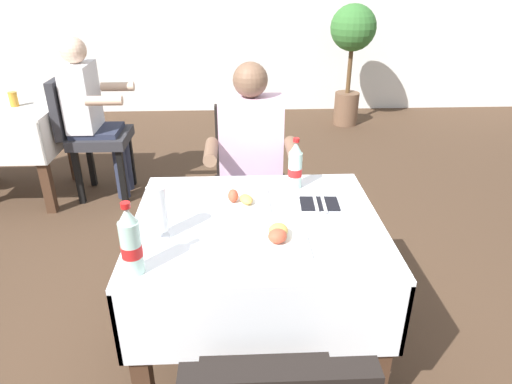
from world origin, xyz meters
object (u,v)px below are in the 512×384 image
Objects in this scene: main_dining_table at (257,254)px; cola_bottle_primary at (131,243)px; napkin_cutlery_set at (319,203)px; potted_plant_corner at (352,44)px; background_table_tumbler at (14,99)px; beer_glass_left at (158,212)px; chair_far_diner_seat at (251,179)px; background_patron at (91,111)px; cola_bottle_secondary at (295,166)px; plate_far_diner at (243,199)px; seated_diner_far at (251,162)px; background_dining_table at (6,131)px; plate_near_camera at (278,238)px; background_chair_right at (88,130)px.

main_dining_table is 0.64m from cola_bottle_primary.
potted_plant_corner is (0.95, 3.49, 0.17)m from napkin_cutlery_set.
background_table_tumbler is (-1.77, 1.83, 0.23)m from main_dining_table.
beer_glass_left reaches higher than napkin_cutlery_set.
chair_far_diner_seat is 1.08m from beer_glass_left.
cola_bottle_primary is 1.42× the size of napkin_cutlery_set.
cola_bottle_secondary is at bearing -47.31° from background_patron.
background_patron is (-1.49, 1.70, -0.05)m from napkin_cutlery_set.
plate_far_diner is at bearing -149.27° from cola_bottle_secondary.
seated_diner_far is at bearing 115.07° from napkin_cutlery_set.
main_dining_table is 2.62m from background_dining_table.
seated_diner_far is at bearing 65.65° from beer_glass_left.
potted_plant_corner is (1.62, 3.73, 0.07)m from beer_glass_left.
background_patron reaches higher than beer_glass_left.
cola_bottle_primary is 2.31m from background_patron.
potted_plant_corner is at bearing 30.66° from background_table_tumbler.
cola_bottle_primary is (-0.06, -0.23, 0.01)m from beer_glass_left.
plate_far_diner is at bearing -94.81° from chair_far_diner_seat.
chair_far_diner_seat reaches higher than plate_near_camera.
chair_far_diner_seat is 3.89× the size of cola_bottle_secondary.
main_dining_table is 4.18× the size of cola_bottle_secondary.
seated_diner_far is at bearing -89.89° from chair_far_diner_seat.
plate_near_camera is (0.07, -1.03, 0.22)m from chair_far_diner_seat.
background_chair_right is (-1.54, 1.70, -0.20)m from napkin_cutlery_set.
napkin_cutlery_set is at bearing -64.93° from seated_diner_far.
cola_bottle_secondary is (0.20, 0.31, 0.28)m from main_dining_table.
beer_glass_left is 2.15m from background_chair_right.
plate_near_camera is at bearing -56.63° from background_chair_right.
seated_diner_far is at bearing -42.17° from background_patron.
plate_far_diner is at bearing 52.75° from cola_bottle_primary.
chair_far_diner_seat is at bearing -39.20° from background_patron.
napkin_cutlery_set is at bearing 23.34° from main_dining_table.
plate_far_diner is 2.02m from background_patron.
seated_diner_far is 5.50× the size of plate_near_camera.
napkin_cutlery_set is (0.73, 0.47, -0.11)m from cola_bottle_primary.
beer_glass_left is at bearing -111.86° from chair_far_diner_seat.
seated_diner_far is 11.45× the size of background_table_tumbler.
background_table_tumbler is at bearing -149.34° from potted_plant_corner.
beer_glass_left is (-0.33, -0.28, 0.10)m from plate_far_diner.
cola_bottle_primary is 2.55m from background_table_tumbler.
beer_glass_left reaches higher than plate_near_camera.
chair_far_diner_seat is 0.71× the size of potted_plant_corner.
chair_far_diner_seat is 0.77× the size of background_patron.
background_chair_right is (-1.25, 1.82, -0.02)m from main_dining_table.
plate_near_camera is 0.92× the size of cola_bottle_secondary.
plate_far_diner is (-0.06, -0.58, 0.06)m from seated_diner_far.
background_chair_right is at bearing 133.68° from cola_bottle_secondary.
chair_far_diner_seat is 1.00× the size of background_chair_right.
cola_bottle_primary is at bearing -58.63° from background_table_tumbler.
plate_near_camera is 0.47m from beer_glass_left.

